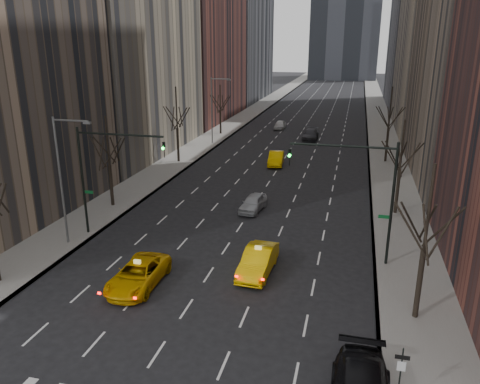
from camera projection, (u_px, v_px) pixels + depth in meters
The scene contains 20 objects.
ground at pixel (157, 354), 21.82m from camera, with size 400.00×400.00×0.00m, color black.
sidewalk_left at pixel (246, 116), 89.18m from camera, with size 4.50×320.00×0.15m, color slate.
sidewalk_right at pixel (379, 121), 83.57m from camera, with size 4.50×320.00×0.15m, color slate.
tree_lw_b at pixel (109, 166), 40.02m from camera, with size 3.36×3.50×7.82m.
tree_lw_c at pixel (177, 129), 54.69m from camera, with size 3.36×3.50×8.74m.
tree_lw_d at pixel (220, 111), 71.44m from camera, with size 3.36×3.50×7.36m.
tree_rw_a at pixel (423, 252), 23.40m from camera, with size 3.36×3.50×8.28m.
tree_rw_b at pixel (399, 171), 38.21m from camera, with size 3.36×3.50×7.82m.
tree_rw_c at pixel (388, 129), 54.72m from camera, with size 3.36×3.50×8.74m.
traffic_mast_left at pixel (102, 165), 33.27m from camera, with size 6.69×0.39×8.00m.
traffic_mast_right at pixel (366, 183), 29.10m from camera, with size 6.69×0.39×8.00m.
streetlight_near at pixel (64, 169), 31.79m from camera, with size 2.83×0.22×9.00m.
streetlight_far at pixel (214, 104), 64.08m from camera, with size 2.83×0.22×9.00m.
sign_post at pixel (400, 374), 17.91m from camera, with size 0.55×0.06×2.80m.
taxi_suv at pixel (138, 275), 27.68m from camera, with size 2.44×5.30×1.47m, color #DBA104.
taxi_sedan at pixel (258, 261), 29.24m from camera, with size 1.70×4.87×1.60m, color #FFC405.
silver_sedan_ahead at pixel (253, 203), 39.99m from camera, with size 1.62×4.03×1.37m, color #ADB0B5.
far_taxi at pixel (276, 158), 54.58m from camera, with size 1.63×4.68×1.54m, color #FFC105.
far_suv_grey at pixel (310, 135), 68.30m from camera, with size 2.13×5.24×1.52m, color #29292E.
far_car_white at pixel (280, 125), 76.55m from camera, with size 1.63×4.06×1.38m, color silver.
Camera 1 is at (8.21, -16.91, 13.98)m, focal length 35.00 mm.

